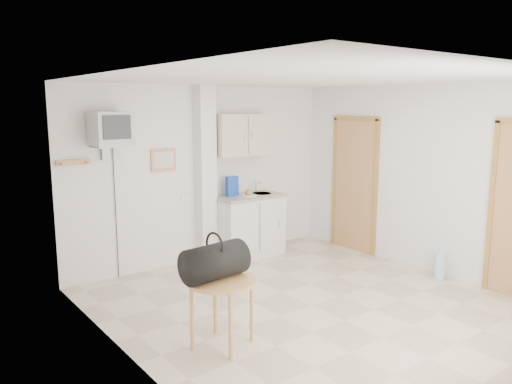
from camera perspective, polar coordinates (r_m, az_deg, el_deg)
ground at (r=5.78m, az=6.38°, el=-12.78°), size 4.50×4.50×0.00m
room_envelope at (r=5.61m, az=7.81°, el=2.79°), size 4.24×4.54×2.55m
kitchenette at (r=7.38m, az=-1.07°, el=-1.21°), size 1.03×0.58×2.10m
crt_television at (r=6.28m, az=-16.33°, el=6.87°), size 0.44×0.45×2.15m
round_table at (r=4.68m, az=-3.90°, el=-10.83°), size 0.65×0.65×0.65m
duffel_bag at (r=4.60m, az=-4.74°, el=-7.91°), size 0.63×0.39×0.44m
water_bottle at (r=6.95m, az=20.29°, el=-7.90°), size 0.13×0.13×0.39m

